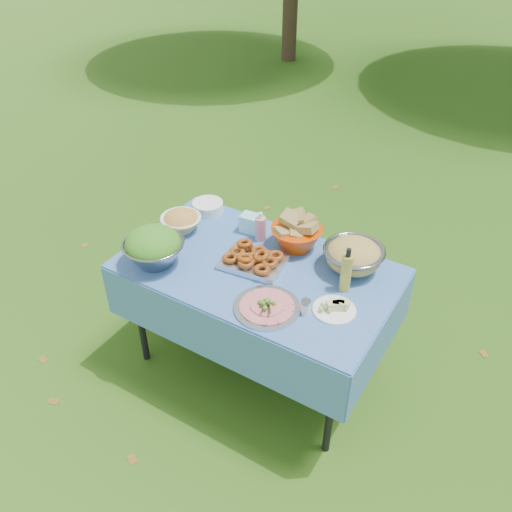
% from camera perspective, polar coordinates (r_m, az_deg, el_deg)
% --- Properties ---
extents(ground, '(80.00, 80.00, 0.00)m').
position_cam_1_polar(ground, '(3.43, 0.16, -11.27)').
color(ground, '#19390A').
rests_on(ground, ground).
extents(picnic_table, '(1.46, 0.86, 0.76)m').
position_cam_1_polar(picnic_table, '(3.16, 0.17, -6.65)').
color(picnic_table, '#7DA9F1').
rests_on(picnic_table, ground).
extents(salad_bowl, '(0.38, 0.38, 0.21)m').
position_cam_1_polar(salad_bowl, '(2.93, -10.74, 0.95)').
color(salad_bowl, gray).
rests_on(salad_bowl, picnic_table).
extents(pasta_bowl_white, '(0.27, 0.27, 0.13)m').
position_cam_1_polar(pasta_bowl_white, '(3.19, -7.91, 3.72)').
color(pasta_bowl_white, white).
rests_on(pasta_bowl_white, picnic_table).
extents(plate_stack, '(0.20, 0.20, 0.06)m').
position_cam_1_polar(plate_stack, '(3.37, -5.10, 5.20)').
color(plate_stack, white).
rests_on(plate_stack, picnic_table).
extents(wipes_box, '(0.13, 0.10, 0.11)m').
position_cam_1_polar(wipes_box, '(3.16, -0.52, 3.46)').
color(wipes_box, '#9DEFF8').
rests_on(wipes_box, picnic_table).
extents(sanitizer_bottle, '(0.07, 0.07, 0.18)m').
position_cam_1_polar(sanitizer_bottle, '(3.07, 0.47, 3.15)').
color(sanitizer_bottle, pink).
rests_on(sanitizer_bottle, picnic_table).
extents(bread_bowl, '(0.32, 0.32, 0.19)m').
position_cam_1_polar(bread_bowl, '(3.01, 4.28, 2.49)').
color(bread_bowl, '#D53C04').
rests_on(bread_bowl, picnic_table).
extents(pasta_bowl_steel, '(0.36, 0.36, 0.17)m').
position_cam_1_polar(pasta_bowl_steel, '(2.90, 10.24, 0.09)').
color(pasta_bowl_steel, gray).
rests_on(pasta_bowl_steel, picnic_table).
extents(fried_tray, '(0.35, 0.27, 0.08)m').
position_cam_1_polar(fried_tray, '(2.90, -0.30, -0.40)').
color(fried_tray, silver).
rests_on(fried_tray, picnic_table).
extents(charcuterie_platter, '(0.37, 0.37, 0.08)m').
position_cam_1_polar(charcuterie_platter, '(2.63, 1.17, -4.91)').
color(charcuterie_platter, '#B8BBBF').
rests_on(charcuterie_platter, picnic_table).
extents(oil_bottle, '(0.06, 0.06, 0.25)m').
position_cam_1_polar(oil_bottle, '(2.72, 9.50, -1.43)').
color(oil_bottle, '#ADA335').
rests_on(oil_bottle, picnic_table).
extents(cheese_plate, '(0.25, 0.25, 0.06)m').
position_cam_1_polar(cheese_plate, '(2.65, 8.28, -5.24)').
color(cheese_plate, white).
rests_on(cheese_plate, picnic_table).
extents(shaker, '(0.05, 0.05, 0.08)m').
position_cam_1_polar(shaker, '(2.62, 5.26, -5.37)').
color(shaker, white).
rests_on(shaker, picnic_table).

